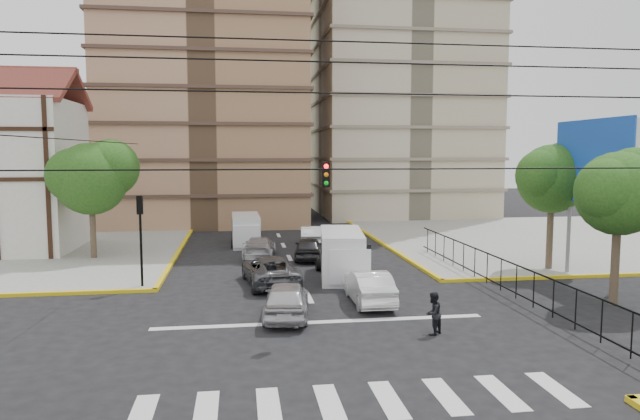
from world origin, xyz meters
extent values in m
plane|color=black|center=(0.00, 0.00, 0.00)|extent=(160.00, 160.00, 0.00)
cube|color=gray|center=(20.00, 20.00, 0.07)|extent=(26.00, 26.00, 0.15)
cube|color=silver|center=(0.00, -6.00, 0.01)|extent=(12.00, 2.40, 0.01)
cube|color=silver|center=(0.00, 1.20, 0.01)|extent=(13.00, 0.40, 0.01)
cube|color=maroon|center=(-19.00, 21.90, 10.90)|extent=(10.80, 4.25, 2.65)
cylinder|color=slate|center=(14.50, 4.00, 2.15)|extent=(0.20, 0.20, 4.00)
cylinder|color=slate|center=(14.50, 8.00, 2.15)|extent=(0.20, 0.20, 4.00)
cube|color=silver|center=(14.50, 6.00, 6.15)|extent=(0.25, 6.00, 4.00)
cube|color=blue|center=(14.30, 6.00, 6.15)|extent=(0.08, 6.20, 4.20)
cylinder|color=#473828|center=(13.00, 2.00, 2.10)|extent=(0.36, 0.36, 4.20)
sphere|color=#1B4C15|center=(13.00, 2.00, 4.84)|extent=(3.60, 3.60, 3.60)
sphere|color=#1B4C15|center=(13.90, 2.30, 5.38)|extent=(2.88, 2.88, 2.88)
sphere|color=#1B4C15|center=(12.28, 1.70, 5.03)|extent=(2.70, 2.70, 2.70)
cylinder|color=#473828|center=(14.00, 9.00, 2.24)|extent=(0.36, 0.36, 4.48)
sphere|color=#1B4C15|center=(14.00, 9.00, 5.16)|extent=(3.80, 3.80, 3.80)
sphere|color=#1B4C15|center=(14.95, 9.30, 5.73)|extent=(3.04, 3.04, 3.04)
sphere|color=#1B4C15|center=(13.24, 8.70, 5.35)|extent=(2.85, 2.85, 2.85)
cylinder|color=#473828|center=(-12.00, 16.00, 2.10)|extent=(0.36, 0.36, 4.20)
sphere|color=#1B4C15|center=(-12.00, 16.00, 5.00)|extent=(4.40, 4.40, 4.40)
sphere|color=#1B4C15|center=(-10.90, 16.30, 5.67)|extent=(3.52, 3.52, 3.52)
sphere|color=#1B4C15|center=(-12.88, 15.70, 5.22)|extent=(3.30, 3.30, 3.30)
cylinder|color=black|center=(-7.80, 7.80, 1.90)|extent=(0.12, 0.12, 3.50)
cube|color=black|center=(-7.80, 7.80, 4.10)|extent=(0.28, 0.22, 0.90)
sphere|color=#FF0C0C|center=(-7.80, 7.80, 4.40)|extent=(0.17, 0.17, 0.17)
cube|color=black|center=(0.00, 0.00, 5.80)|extent=(0.28, 0.22, 0.90)
cylinder|color=black|center=(0.00, -9.00, 6.25)|extent=(18.00, 0.03, 0.03)
cube|color=silver|center=(2.26, 9.14, 1.23)|extent=(2.82, 5.58, 2.46)
cube|color=silver|center=(2.26, 7.00, 1.07)|extent=(2.18, 1.54, 1.71)
cube|color=black|center=(2.26, 6.63, 1.66)|extent=(1.97, 0.36, 0.96)
cylinder|color=black|center=(1.24, 7.43, 0.37)|extent=(0.25, 0.75, 0.75)
cylinder|color=black|center=(3.27, 7.43, 0.37)|extent=(0.25, 0.75, 0.75)
cylinder|color=black|center=(1.24, 10.85, 0.37)|extent=(0.25, 0.75, 0.75)
cylinder|color=black|center=(3.27, 10.85, 0.37)|extent=(0.25, 0.75, 0.75)
cube|color=silver|center=(-2.65, 20.58, 1.09)|extent=(1.97, 4.75, 2.17)
cube|color=silver|center=(-2.65, 18.69, 0.94)|extent=(1.81, 1.16, 1.51)
cube|color=black|center=(-2.65, 18.36, 1.46)|extent=(1.75, 0.13, 0.85)
cylinder|color=black|center=(-3.55, 19.07, 0.33)|extent=(0.25, 0.66, 0.66)
cylinder|color=black|center=(-1.75, 19.07, 0.33)|extent=(0.25, 0.66, 0.66)
cylinder|color=black|center=(-3.55, 22.09, 0.33)|extent=(0.25, 0.66, 0.66)
cylinder|color=black|center=(-1.75, 22.09, 0.33)|extent=(0.25, 0.66, 0.66)
imported|color=#BABABF|center=(-1.27, 2.08, 0.75)|extent=(2.29, 4.56, 1.49)
imported|color=white|center=(2.49, 3.74, 0.73)|extent=(1.57, 4.46, 1.47)
imported|color=#4F5156|center=(-1.60, 7.90, 0.73)|extent=(2.99, 5.46, 1.45)
imported|color=#B3B2B7|center=(-1.86, 15.42, 0.67)|extent=(2.45, 4.80, 1.33)
imported|color=#252628|center=(1.14, 14.38, 0.70)|extent=(2.26, 4.34, 1.41)
imported|color=silver|center=(1.97, 19.63, 0.71)|extent=(1.91, 4.43, 1.42)
imported|color=black|center=(3.82, -0.86, 0.78)|extent=(0.96, 0.94, 1.57)
camera|label=1|loc=(-3.09, -20.25, 6.57)|focal=32.00mm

